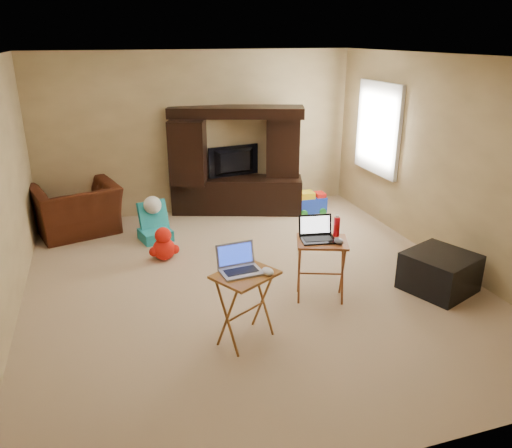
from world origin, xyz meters
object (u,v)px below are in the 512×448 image
object	(u,v)px
ottoman	(439,272)
mouse_left	(268,271)
entertainment_center	(237,161)
water_bottle	(337,227)
tray_table_right	(321,270)
laptop_right	(318,230)
child_rocker	(155,222)
laptop_left	(241,261)
push_toy	(310,202)
plush_toy	(164,243)
mouse_right	(339,241)
tray_table_left	(246,307)
recliner	(77,210)
television	(236,162)

from	to	relation	value
ottoman	mouse_left	size ratio (longest dim) A/B	4.78
entertainment_center	water_bottle	size ratio (longest dim) A/B	9.83
tray_table_right	laptop_right	world-z (taller)	laptop_right
child_rocker	laptop_left	world-z (taller)	laptop_left
push_toy	entertainment_center	bearing A→B (deg)	159.66
plush_toy	child_rocker	bearing A→B (deg)	92.23
child_rocker	mouse_right	distance (m)	2.88
plush_toy	tray_table_right	bearing A→B (deg)	-45.93
plush_toy	laptop_left	world-z (taller)	laptop_left
tray_table_right	mouse_left	size ratio (longest dim) A/B	4.83
tray_table_left	recliner	bearing A→B (deg)	85.05
ottoman	water_bottle	xyz separation A→B (m)	(-1.16, 0.30, 0.57)
mouse_right	tray_table_left	bearing A→B (deg)	-160.41
entertainment_center	ottoman	bearing A→B (deg)	-47.37
mouse_left	mouse_right	size ratio (longest dim) A/B	1.02
child_rocker	laptop_left	bearing A→B (deg)	-94.26
plush_toy	mouse_left	size ratio (longest dim) A/B	3.13
recliner	tray_table_left	world-z (taller)	recliner
plush_toy	laptop_right	bearing A→B (deg)	-46.34
child_rocker	ottoman	world-z (taller)	child_rocker
ottoman	laptop_right	distance (m)	1.53
television	laptop_left	size ratio (longest dim) A/B	2.35
laptop_left	water_bottle	size ratio (longest dim) A/B	1.73
ottoman	tray_table_left	size ratio (longest dim) A/B	0.97
plush_toy	water_bottle	bearing A→B (deg)	-40.76
television	ottoman	size ratio (longest dim) A/B	1.27
ottoman	laptop_right	xyz separation A→B (m)	(-1.40, 0.24, 0.58)
entertainment_center	laptop_left	bearing A→B (deg)	-86.09
ottoman	tray_table_right	bearing A→B (deg)	170.65
ottoman	tray_table_right	xyz separation A→B (m)	(-1.36, 0.22, 0.12)
mouse_left	entertainment_center	bearing A→B (deg)	78.67
tray_table_right	mouse_left	distance (m)	1.07
plush_toy	mouse_left	world-z (taller)	mouse_left
recliner	ottoman	size ratio (longest dim) A/B	1.65
television	plush_toy	size ratio (longest dim) A/B	1.94
laptop_right	mouse_left	size ratio (longest dim) A/B	2.52
entertainment_center	television	bearing A→B (deg)	108.93
push_toy	mouse_right	bearing A→B (deg)	-106.52
child_rocker	tray_table_left	bearing A→B (deg)	-93.76
television	ottoman	bearing A→B (deg)	104.59
entertainment_center	mouse_right	bearing A→B (deg)	-67.30
child_rocker	ottoman	xyz separation A→B (m)	(2.86, -2.44, -0.05)
plush_toy	water_bottle	size ratio (longest dim) A/B	2.11
laptop_right	water_bottle	distance (m)	0.25
mouse_right	television	bearing A→B (deg)	93.69
child_rocker	mouse_right	size ratio (longest dim) A/B	3.88
laptop_left	water_bottle	distance (m)	1.35
plush_toy	push_toy	bearing A→B (deg)	23.38
recliner	plush_toy	xyz separation A→B (m)	(1.05, -1.29, -0.14)
laptop_left	mouse_left	bearing A→B (deg)	-29.94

